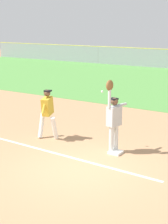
# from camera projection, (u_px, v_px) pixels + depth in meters

# --- Properties ---
(ground_plane) EXTENTS (70.91, 70.91, 0.00)m
(ground_plane) POSITION_uv_depth(u_px,v_px,m) (82.00, 169.00, 10.00)
(ground_plane) COLOR tan
(chalk_foul_line) EXTENTS (11.99, 0.62, 0.01)m
(chalk_foul_line) POSITION_uv_depth(u_px,v_px,m) (1.00, 139.00, 12.59)
(chalk_foul_line) COLOR white
(chalk_foul_line) RESTS_ON ground_plane
(first_base) EXTENTS (0.39, 0.39, 0.08)m
(first_base) POSITION_uv_depth(u_px,v_px,m) (116.00, 152.00, 11.18)
(first_base) COLOR white
(first_base) RESTS_ON ground_plane
(fielder) EXTENTS (0.36, 0.89, 2.28)m
(fielder) POSITION_uv_depth(u_px,v_px,m) (114.00, 117.00, 11.05)
(fielder) COLOR silver
(fielder) RESTS_ON ground_plane
(runner) EXTENTS (0.84, 0.84, 1.72)m
(runner) POSITION_uv_depth(u_px,v_px,m) (47.00, 111.00, 12.39)
(runner) COLOR white
(runner) RESTS_ON ground_plane
(baseball) EXTENTS (0.07, 0.07, 0.07)m
(baseball) POSITION_uv_depth(u_px,v_px,m) (102.00, 92.00, 11.36)
(baseball) COLOR white
(parked_car_white) EXTENTS (4.58, 2.48, 1.25)m
(parked_car_white) POSITION_uv_depth(u_px,v_px,m) (113.00, 54.00, 37.91)
(parked_car_white) COLOR white
(parked_car_white) RESTS_ON ground_plane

